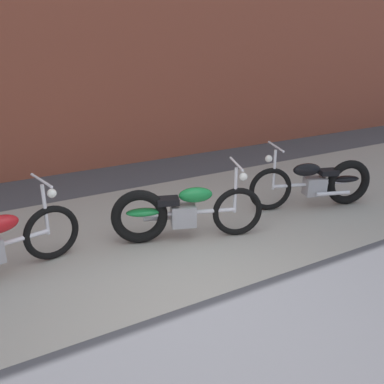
% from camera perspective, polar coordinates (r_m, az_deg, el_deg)
% --- Properties ---
extents(ground_plane, '(80.00, 80.00, 0.00)m').
position_cam_1_polar(ground_plane, '(4.38, 0.83, -14.89)').
color(ground_plane, '#47474C').
extents(sidewalk_slab, '(36.00, 3.50, 0.01)m').
position_cam_1_polar(sidewalk_slab, '(5.75, -8.02, -5.86)').
color(sidewalk_slab, '#9E998E').
rests_on(sidewalk_slab, ground).
extents(motorcycle_green, '(1.92, 0.88, 1.03)m').
position_cam_1_polar(motorcycle_green, '(5.42, -2.00, -2.73)').
color(motorcycle_green, black).
rests_on(motorcycle_green, ground).
extents(motorcycle_black, '(1.94, 0.86, 1.03)m').
position_cam_1_polar(motorcycle_black, '(6.79, 17.07, 1.26)').
color(motorcycle_black, black).
rests_on(motorcycle_black, ground).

